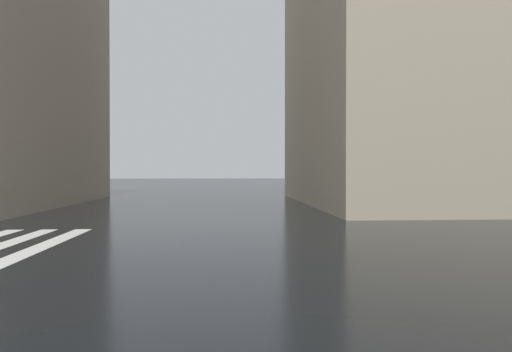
% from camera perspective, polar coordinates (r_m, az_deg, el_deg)
% --- Properties ---
extents(haussmann_block_corner, '(17.65, 21.52, 22.11)m').
position_cam_1_polar(haussmann_block_corner, '(31.06, 26.83, 17.50)').
color(haussmann_block_corner, beige).
rests_on(haussmann_block_corner, ground_plane).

